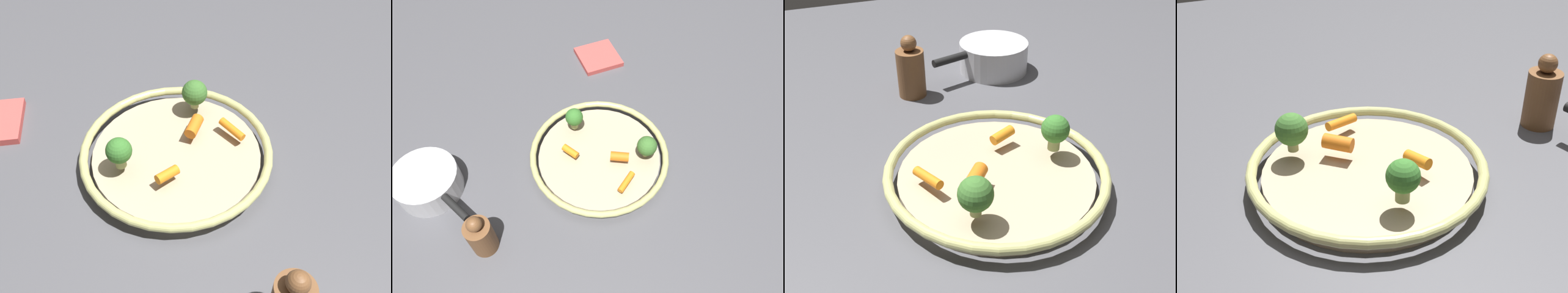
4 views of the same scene
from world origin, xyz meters
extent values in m
plane|color=#4C4C51|center=(0.00, 0.00, 0.00)|extent=(1.95, 1.95, 0.00)
cylinder|color=tan|center=(0.00, 0.00, 0.01)|extent=(0.29, 0.29, 0.02)
torus|color=tan|center=(0.00, 0.00, 0.03)|extent=(0.33, 0.33, 0.01)
cylinder|color=orange|center=(-0.06, 0.04, 0.04)|extent=(0.03, 0.04, 0.02)
cylinder|color=orange|center=(0.03, -0.04, 0.05)|extent=(0.05, 0.04, 0.02)
cylinder|color=orange|center=(0.00, -0.10, 0.04)|extent=(0.06, 0.03, 0.02)
cylinder|color=#99A766|center=(-0.01, 0.10, 0.04)|extent=(0.02, 0.02, 0.02)
sphere|color=#35732B|center=(-0.01, 0.10, 0.07)|extent=(0.04, 0.04, 0.04)
cylinder|color=tan|center=(0.09, -0.07, 0.04)|extent=(0.02, 0.02, 0.01)
sphere|color=#3B6E2C|center=(0.09, -0.07, 0.07)|extent=(0.05, 0.05, 0.05)
cylinder|color=brown|center=(-0.32, -0.04, 0.05)|extent=(0.05, 0.05, 0.09)
sphere|color=brown|center=(-0.32, -0.04, 0.11)|extent=(0.03, 0.03, 0.03)
cylinder|color=silver|center=(-0.37, 0.15, 0.03)|extent=(0.15, 0.15, 0.07)
cylinder|color=black|center=(-0.34, 0.04, 0.06)|extent=(0.03, 0.08, 0.02)
cube|color=#D14C47|center=(0.21, 0.30, 0.01)|extent=(0.14, 0.14, 0.01)
camera|label=1|loc=(-0.52, 0.16, 0.62)|focal=42.59mm
camera|label=2|loc=(-0.31, -0.40, 0.77)|focal=34.54mm
camera|label=3|loc=(0.49, -0.22, 0.44)|focal=42.34mm
camera|label=4|loc=(0.23, 0.57, 0.44)|focal=49.45mm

